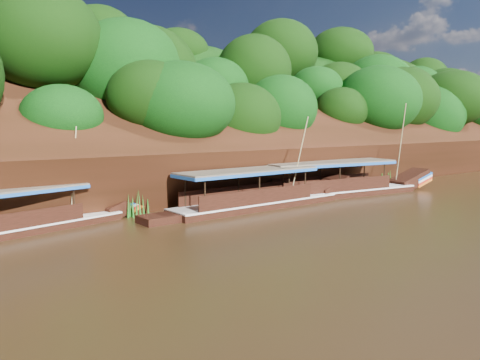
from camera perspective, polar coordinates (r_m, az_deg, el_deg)
The scene contains 6 objects.
ground at distance 24.16m, azimuth 8.38°, elevation -6.43°, with size 160.00×160.00×0.00m, color black.
riverbank at distance 42.77m, azimuth -13.84°, elevation 1.81°, with size 120.00×30.06×19.40m.
boat_0 at distance 37.25m, azimuth 12.90°, elevation -0.88°, with size 16.74×4.41×7.62m.
boat_1 at distance 31.29m, azimuth 3.26°, elevation -2.21°, with size 15.12×2.97×6.49m.
boat_2 at distance 26.26m, azimuth -25.33°, elevation -4.77°, with size 14.87×5.13×5.83m.
reeds at distance 29.90m, azimuth -8.58°, elevation -2.11°, with size 49.73×2.33×1.96m.
Camera 1 is at (-16.82, -16.43, 5.54)m, focal length 35.00 mm.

